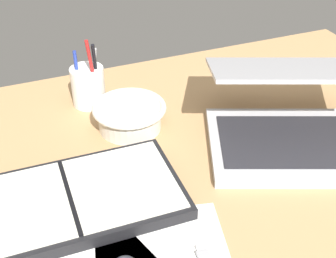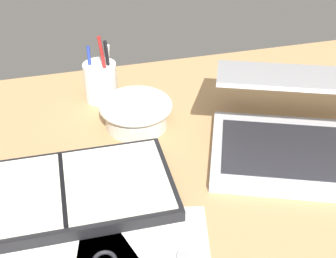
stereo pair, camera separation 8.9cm
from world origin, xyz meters
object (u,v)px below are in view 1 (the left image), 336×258
at_px(laptop, 292,118).
at_px(pen_cup, 88,85).
at_px(bowl, 130,115).
at_px(planner, 70,201).

xyz_separation_m(laptop, pen_cup, (-0.35, 0.30, -0.01)).
distance_m(bowl, planner, 0.26).
bearing_deg(pen_cup, laptop, -40.24).
bearing_deg(bowl, pen_cup, 113.42).
distance_m(laptop, bowl, 0.34).
bearing_deg(bowl, planner, -131.56).
bearing_deg(pen_cup, bowl, -66.58).
bearing_deg(laptop, planner, -154.68).
relative_size(laptop, pen_cup, 2.55).
xyz_separation_m(laptop, bowl, (-0.29, 0.17, -0.02)).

